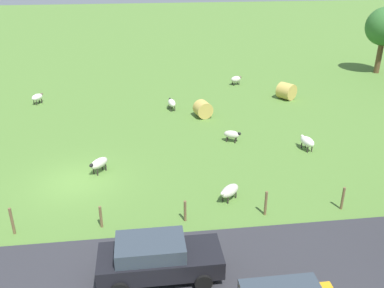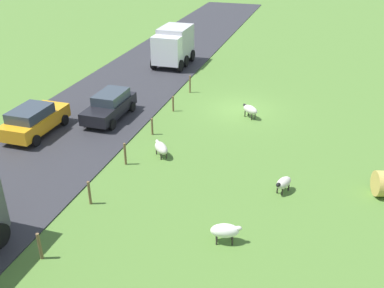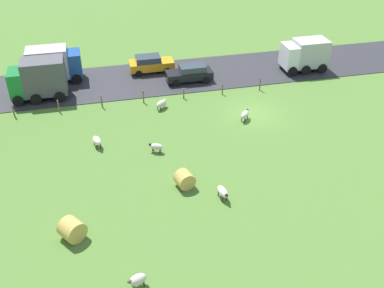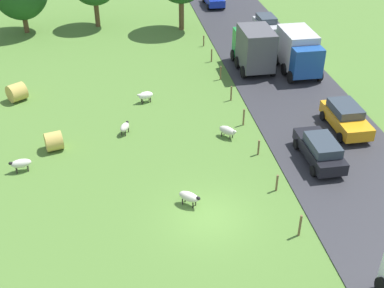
{
  "view_description": "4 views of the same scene",
  "coord_description": "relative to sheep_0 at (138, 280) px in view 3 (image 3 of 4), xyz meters",
  "views": [
    {
      "loc": [
        19.35,
        3.6,
        10.92
      ],
      "look_at": [
        -2.69,
        6.42,
        0.53
      ],
      "focal_mm": 38.93,
      "sensor_mm": 36.0,
      "label": 1
    },
    {
      "loc": [
        -4.84,
        26.3,
        11.15
      ],
      "look_at": [
        1.17,
        6.99,
        0.69
      ],
      "focal_mm": 40.6,
      "sensor_mm": 36.0,
      "label": 2
    },
    {
      "loc": [
        -30.8,
        12.78,
        18.42
      ],
      "look_at": [
        -4.03,
        6.41,
        0.44
      ],
      "focal_mm": 41.28,
      "sensor_mm": 36.0,
      "label": 3
    },
    {
      "loc": [
        -4.09,
        -19.06,
        17.04
      ],
      "look_at": [
        0.05,
        5.66,
        0.93
      ],
      "focal_mm": 46.15,
      "sensor_mm": 36.0,
      "label": 4
    }
  ],
  "objects": [
    {
      "name": "ground_plane",
      "position": [
        15.7,
        -12.01,
        -0.52
      ],
      "size": [
        160.0,
        160.0,
        0.0
      ],
      "primitive_type": "plane",
      "color": "#517A33"
    },
    {
      "name": "road_strip",
      "position": [
        24.73,
        -12.01,
        -0.49
      ],
      "size": [
        8.0,
        80.0,
        0.06
      ],
      "primitive_type": "cube",
      "color": "#2D2D33",
      "rests_on": "ground_plane"
    },
    {
      "name": "sheep_0",
      "position": [
        0.0,
        0.0,
        0.0
      ],
      "size": [
        0.81,
        1.1,
        0.8
      ],
      "color": "beige",
      "rests_on": "ground_plane"
    },
    {
      "name": "sheep_1",
      "position": [
        18.4,
        -4.48,
        -0.03
      ],
      "size": [
        1.21,
        1.25,
        0.77
      ],
      "color": "beige",
      "rests_on": "ground_plane"
    },
    {
      "name": "sheep_2",
      "position": [
        5.64,
        -6.18,
        0.03
      ],
      "size": [
        1.3,
        0.69,
        0.81
      ],
      "color": "silver",
      "rests_on": "ground_plane"
    },
    {
      "name": "sheep_4",
      "position": [
        11.84,
        -2.93,
        -0.03
      ],
      "size": [
        0.86,
        1.12,
        0.74
      ],
      "color": "beige",
      "rests_on": "ground_plane"
    },
    {
      "name": "sheep_5",
      "position": [
        14.85,
        -10.86,
        0.03
      ],
      "size": [
        1.23,
        1.14,
        0.81
      ],
      "color": "beige",
      "rests_on": "ground_plane"
    },
    {
      "name": "sheep_6",
      "position": [
        13.58,
        1.27,
        0.03
      ],
      "size": [
        1.26,
        0.82,
        0.83
      ],
      "color": "white",
      "rests_on": "ground_plane"
    },
    {
      "name": "hay_bale_0",
      "position": [
        7.39,
        -4.09,
        0.07
      ],
      "size": [
        1.29,
        1.4,
        1.18
      ],
      "primitive_type": "cylinder",
      "rotation": [
        1.57,
        0.0,
        1.82
      ],
      "color": "tan",
      "rests_on": "ground_plane"
    },
    {
      "name": "hay_bale_1",
      "position": [
        4.27,
        3.16,
        0.13
      ],
      "size": [
        1.7,
        1.74,
        1.3
      ],
      "primitive_type": "cylinder",
      "rotation": [
        1.57,
        0.0,
        2.19
      ],
      "color": "tan",
      "rests_on": "ground_plane"
    },
    {
      "name": "fence_post_0",
      "position": [
        19.82,
        -14.06,
        0.11
      ],
      "size": [
        0.12,
        0.12,
        1.27
      ],
      "primitive_type": "cylinder",
      "color": "brown",
      "rests_on": "ground_plane"
    },
    {
      "name": "fence_post_1",
      "position": [
        19.82,
        -10.42,
        0.0
      ],
      "size": [
        0.12,
        0.12,
        1.04
      ],
      "primitive_type": "cylinder",
      "color": "brown",
      "rests_on": "ground_plane"
    },
    {
      "name": "fence_post_2",
      "position": [
        19.82,
        -6.77,
        -0.01
      ],
      "size": [
        0.12,
        0.12,
        1.02
      ],
      "primitive_type": "cylinder",
      "color": "brown",
      "rests_on": "ground_plane"
    },
    {
      "name": "fence_post_3",
      "position": [
        19.82,
        -3.13,
        0.09
      ],
      "size": [
        0.12,
        0.12,
        1.21
      ],
      "primitive_type": "cylinder",
      "color": "brown",
      "rests_on": "ground_plane"
    },
    {
      "name": "fence_post_4",
      "position": [
        19.82,
        0.52,
        0.05
      ],
      "size": [
        0.12,
        0.12,
        1.14
      ],
      "primitive_type": "cylinder",
      "color": "brown",
      "rests_on": "ground_plane"
    },
    {
      "name": "fence_post_5",
      "position": [
        19.82,
        4.16,
        0.05
      ],
      "size": [
        0.12,
        0.12,
        1.15
      ],
      "primitive_type": "cylinder",
      "color": "brown",
      "rests_on": "ground_plane"
    },
    {
      "name": "fence_post_6",
      "position": [
        19.82,
        7.81,
        0.05
      ],
      "size": [
        0.12,
        0.12,
        1.13
      ],
      "primitive_type": "cylinder",
      "color": "brown",
      "rests_on": "ground_plane"
    },
    {
      "name": "truck_0",
      "position": [
        26.28,
        4.47,
        1.32
      ],
      "size": [
        2.66,
        4.93,
        3.32
      ],
      "color": "#1E4C99",
      "rests_on": "road_strip"
    },
    {
      "name": "truck_1",
      "position": [
        23.15,
        -19.99,
        1.22
      ],
      "size": [
        2.62,
        4.46,
        3.12
      ],
      "color": "white",
      "rests_on": "road_strip"
    },
    {
      "name": "truck_2",
      "position": [
        22.9,
        5.67,
        1.42
      ],
      "size": [
        2.73,
        4.85,
        3.57
      ],
      "color": "#197F33",
      "rests_on": "road_strip"
    },
    {
      "name": "car_1",
      "position": [
        26.31,
        -4.8,
        0.41
      ],
      "size": [
        2.11,
        4.42,
        1.67
      ],
      "color": "orange",
      "rests_on": "road_strip"
    },
    {
      "name": "car_2",
      "position": [
        23.19,
        -8.14,
        0.37
      ],
      "size": [
        1.96,
        4.45,
        1.6
      ],
      "color": "black",
      "rests_on": "road_strip"
    }
  ]
}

